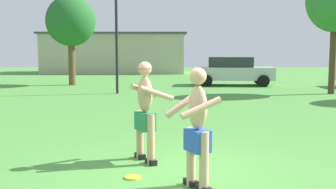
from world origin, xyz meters
name	(u,v)px	position (x,y,z in m)	size (l,w,h in m)	color
ground_plane	(180,174)	(0.00, 0.00, 0.00)	(80.00, 80.00, 0.00)	#4C8E3D
player_with_cap	(145,106)	(-0.57, 0.71, 0.97)	(0.78, 0.82, 1.76)	black
player_in_blue	(197,126)	(0.21, -0.72, 0.90)	(0.77, 0.68, 1.70)	black
frisbee	(133,177)	(-0.73, -0.22, 0.01)	(0.25, 0.25, 0.03)	yellow
car_silver_near_post	(233,71)	(3.56, 16.04, 0.82)	(4.46, 2.39, 1.58)	silver
lamp_post	(116,12)	(-2.38, 11.82, 3.61)	(0.60, 0.24, 5.92)	black
outbuilding_behind_lot	(115,53)	(-4.59, 29.13, 1.73)	(12.33, 5.58, 3.45)	#B2A893
tree_behind_players	(335,0)	(7.24, 11.60, 4.12)	(2.51, 2.51, 5.58)	#4C3823
tree_near_building	(71,22)	(-5.43, 16.32, 3.52)	(2.73, 2.73, 4.94)	brown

